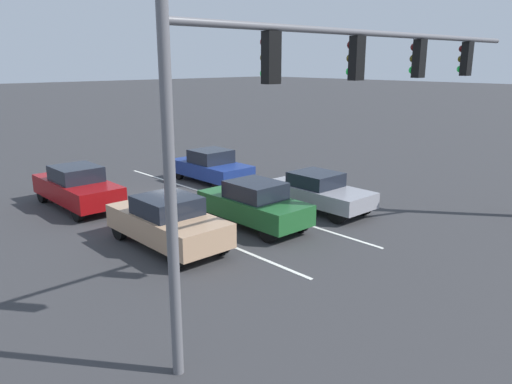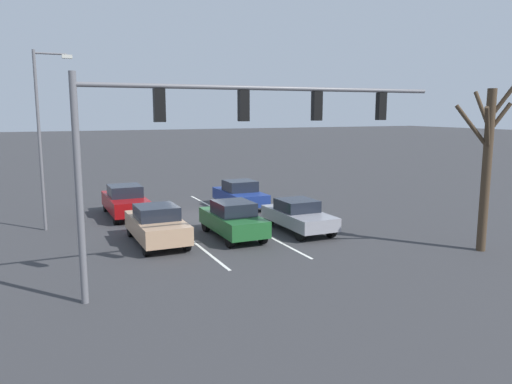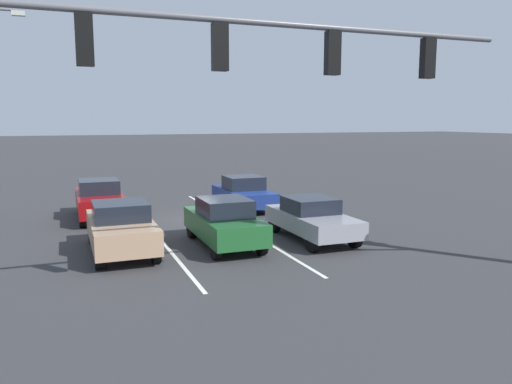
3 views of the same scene
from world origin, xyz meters
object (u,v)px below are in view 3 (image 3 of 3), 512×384
car_navy_leftlane_second (244,193)px  car_gray_leftlane_front (312,218)px  car_darkgreen_midlane_front (224,222)px  car_maroon_rightlane_second (99,199)px  car_tan_rightlane_front (121,227)px  traffic_signal_gantry (190,74)px

car_navy_leftlane_second → car_gray_leftlane_front: bearing=92.0°
car_darkgreen_midlane_front → car_maroon_rightlane_second: bearing=-61.2°
car_darkgreen_midlane_front → car_gray_leftlane_front: car_darkgreen_midlane_front is taller
car_darkgreen_midlane_front → car_navy_leftlane_second: bearing=-115.2°
car_darkgreen_midlane_front → car_gray_leftlane_front: size_ratio=0.98×
car_darkgreen_midlane_front → car_tan_rightlane_front: bearing=-6.2°
car_maroon_rightlane_second → car_tan_rightlane_front: bearing=92.3°
car_maroon_rightlane_second → traffic_signal_gantry: (-1.15, 11.53, 4.21)m
traffic_signal_gantry → car_navy_leftlane_second: bearing=-114.7°
car_maroon_rightlane_second → car_navy_leftlane_second: bearing=178.5°
car_gray_leftlane_front → car_navy_leftlane_second: 6.35m
traffic_signal_gantry → car_darkgreen_midlane_front: bearing=-114.0°
car_navy_leftlane_second → car_maroon_rightlane_second: 6.37m
car_tan_rightlane_front → car_darkgreen_midlane_front: bearing=173.8°
car_tan_rightlane_front → traffic_signal_gantry: (-0.92, 5.56, 4.22)m
car_tan_rightlane_front → car_navy_leftlane_second: bearing=-136.6°
car_tan_rightlane_front → car_navy_leftlane_second: car_tan_rightlane_front is taller
car_darkgreen_midlane_front → car_maroon_rightlane_second: car_maroon_rightlane_second is taller
car_gray_leftlane_front → traffic_signal_gantry: 8.54m
car_gray_leftlane_front → car_navy_leftlane_second: size_ratio=1.02×
car_darkgreen_midlane_front → traffic_signal_gantry: traffic_signal_gantry is taller
car_darkgreen_midlane_front → car_tan_rightlane_front: car_tan_rightlane_front is taller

